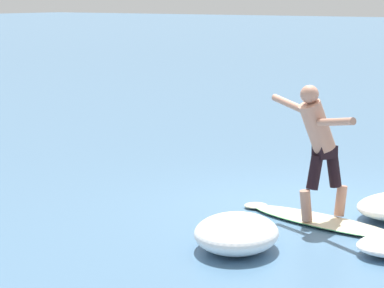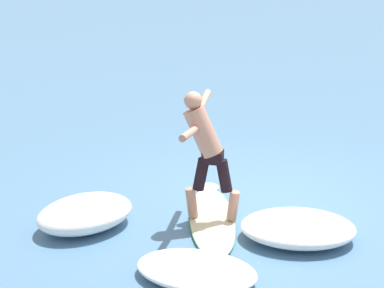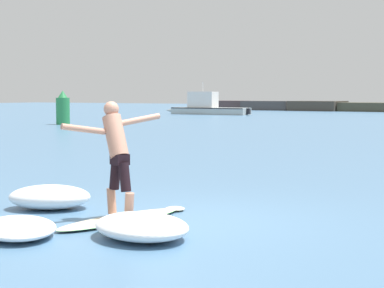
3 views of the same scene
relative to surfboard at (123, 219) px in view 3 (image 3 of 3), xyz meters
name	(u,v)px [view 3 (image 3 of 3)]	position (x,y,z in m)	size (l,w,h in m)	color
ground_plane	(183,220)	(0.73, 0.52, -0.04)	(200.00, 200.00, 0.00)	teal
surfboard	(123,219)	(0.00, 0.00, 0.00)	(1.06, 2.50, 0.21)	beige
surfer	(116,148)	(-0.10, 0.00, 1.04)	(0.95, 1.50, 1.70)	tan
fishing_boat_near_jetty	(207,107)	(-23.35, 44.23, 0.65)	(8.95, 1.81, 3.00)	#A9B3B2
channel_marker_buoy	(63,109)	(-21.38, 22.54, 0.91)	(0.84, 0.84, 2.09)	#288447
wave_foam_at_tail	(18,228)	(-0.59, -1.51, 0.07)	(1.74, 1.66, 0.22)	white
wave_foam_at_nose	(50,197)	(-1.63, 0.21, 0.16)	(1.63, 1.47, 0.39)	white
wave_foam_beside	(142,226)	(0.90, -0.79, 0.12)	(1.76, 1.59, 0.32)	white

